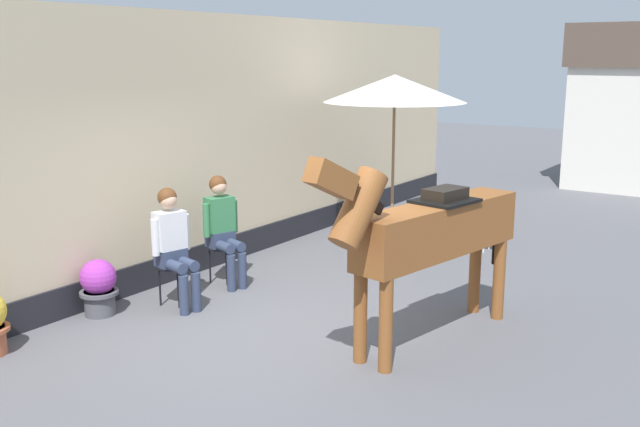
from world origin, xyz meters
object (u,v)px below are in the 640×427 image
at_px(saddled_horse_center, 430,232).
at_px(cafe_parasol, 395,90).
at_px(seated_visitor_far, 222,225).
at_px(flower_planter_middle, 99,286).
at_px(spare_stool_white, 492,225).
at_px(seated_visitor_near, 173,242).

relative_size(saddled_horse_center, cafe_parasol, 1.15).
height_order(saddled_horse_center, cafe_parasol, cafe_parasol).
distance_m(seated_visitor_far, flower_planter_middle, 1.74).
height_order(cafe_parasol, spare_stool_white, cafe_parasol).
relative_size(saddled_horse_center, spare_stool_white, 6.46).
relative_size(saddled_horse_center, flower_planter_middle, 4.64).
xyz_separation_m(seated_visitor_far, spare_stool_white, (2.23, 3.39, -0.38)).
height_order(seated_visitor_near, spare_stool_white, seated_visitor_near).
bearing_deg(cafe_parasol, flower_planter_middle, -105.63).
bearing_deg(seated_visitor_far, flower_planter_middle, -103.51).
height_order(seated_visitor_near, saddled_horse_center, saddled_horse_center).
height_order(seated_visitor_near, flower_planter_middle, seated_visitor_near).
bearing_deg(saddled_horse_center, spare_stool_white, 101.70).
distance_m(seated_visitor_near, seated_visitor_far, 0.96).
relative_size(seated_visitor_far, flower_planter_middle, 2.17).
xyz_separation_m(seated_visitor_near, cafe_parasol, (0.76, 3.79, 1.59)).
relative_size(seated_visitor_near, spare_stool_white, 3.02).
bearing_deg(flower_planter_middle, spare_stool_white, 62.42).
height_order(seated_visitor_far, saddled_horse_center, saddled_horse_center).
bearing_deg(saddled_horse_center, cafe_parasol, 124.46).
distance_m(seated_visitor_far, cafe_parasol, 3.37).
distance_m(seated_visitor_near, flower_planter_middle, 0.95).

